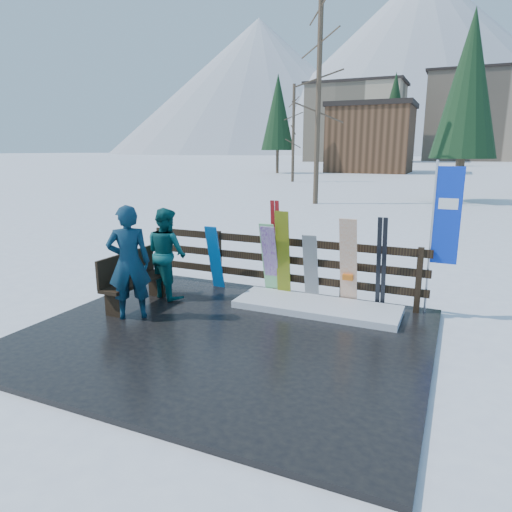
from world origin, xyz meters
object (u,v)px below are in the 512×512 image
at_px(snowboard_4, 311,268).
at_px(snowboard_5, 348,263).
at_px(person_back, 167,253).
at_px(person_front, 129,263).
at_px(snowboard_0, 215,258).
at_px(snowboard_3, 271,261).
at_px(snowboard_1, 270,260).
at_px(snowboard_2, 283,255).
at_px(rental_flag, 443,221).
at_px(bench, 132,278).

height_order(snowboard_4, snowboard_5, snowboard_5).
bearing_deg(person_back, snowboard_5, -143.91).
relative_size(snowboard_5, person_front, 0.87).
bearing_deg(snowboard_0, snowboard_5, 0.00).
relative_size(snowboard_0, snowboard_4, 1.02).
distance_m(snowboard_3, person_front, 2.63).
distance_m(snowboard_1, snowboard_4, 0.82).
bearing_deg(person_front, snowboard_1, -167.76).
xyz_separation_m(snowboard_1, snowboard_3, (0.02, 0.00, -0.02)).
xyz_separation_m(snowboard_2, person_front, (-1.95, -1.99, 0.11)).
distance_m(rental_flag, person_back, 4.92).
height_order(snowboard_3, snowboard_4, snowboard_3).
relative_size(bench, snowboard_3, 1.04).
xyz_separation_m(snowboard_0, snowboard_3, (1.21, 0.00, 0.04)).
height_order(snowboard_1, snowboard_5, snowboard_5).
xyz_separation_m(bench, snowboard_4, (2.87, 1.48, 0.13)).
relative_size(snowboard_0, snowboard_2, 0.79).
distance_m(snowboard_4, snowboard_5, 0.71).
bearing_deg(snowboard_4, person_front, -141.39).
distance_m(snowboard_4, rental_flag, 2.38).
relative_size(bench, snowboard_1, 1.01).
height_order(snowboard_5, rental_flag, rental_flag).
bearing_deg(snowboard_1, snowboard_4, 0.00).
relative_size(snowboard_3, snowboard_4, 1.09).
relative_size(snowboard_3, rental_flag, 0.55).
bearing_deg(snowboard_4, person_back, -162.63).
bearing_deg(snowboard_5, person_back, -166.11).
bearing_deg(snowboard_3, snowboard_2, 0.00).
relative_size(snowboard_0, snowboard_3, 0.93).
distance_m(snowboard_0, rental_flag, 4.28).
relative_size(snowboard_0, snowboard_1, 0.90).
bearing_deg(person_front, bench, -91.32).
bearing_deg(snowboard_2, snowboard_4, 0.00).
distance_m(snowboard_1, person_back, 1.95).
height_order(snowboard_4, person_front, person_front).
relative_size(snowboard_0, snowboard_5, 0.80).
bearing_deg(snowboard_1, person_back, -155.43).
relative_size(snowboard_1, rental_flag, 0.57).
xyz_separation_m(bench, snowboard_0, (0.87, 1.48, 0.14)).
xyz_separation_m(snowboard_3, person_back, (-1.79, -0.81, 0.16)).
distance_m(snowboard_5, person_front, 3.76).
xyz_separation_m(snowboard_5, rental_flag, (1.47, 0.27, 0.79)).
height_order(bench, person_back, person_back).
bearing_deg(snowboard_5, snowboard_0, 180.00).
xyz_separation_m(bench, person_back, (0.29, 0.67, 0.34)).
bearing_deg(person_front, snowboard_4, -179.04).
relative_size(snowboard_3, person_back, 0.84).
distance_m(snowboard_2, snowboard_3, 0.29).
bearing_deg(snowboard_5, rental_flag, 10.38).
relative_size(person_front, person_back, 1.11).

